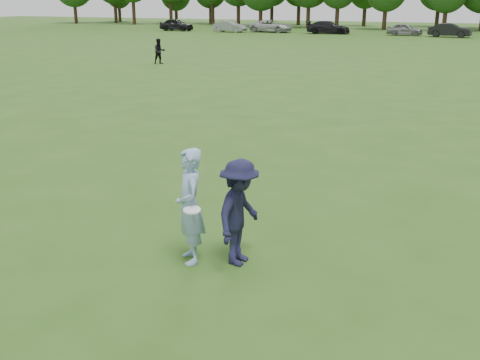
% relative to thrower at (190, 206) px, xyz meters
% --- Properties ---
extents(ground, '(200.00, 200.00, 0.00)m').
position_rel_thrower_xyz_m(ground, '(-0.39, -0.36, -0.95)').
color(ground, '#2A4F16').
rests_on(ground, ground).
extents(thrower, '(0.79, 0.82, 1.89)m').
position_rel_thrower_xyz_m(thrower, '(0.00, 0.00, 0.00)').
color(thrower, '#8CADD8').
rests_on(thrower, ground).
extents(defender, '(0.68, 1.14, 1.74)m').
position_rel_thrower_xyz_m(defender, '(0.75, 0.25, -0.08)').
color(defender, '#171834').
rests_on(defender, ground).
extents(player_far_a, '(0.97, 0.99, 1.61)m').
position_rel_thrower_xyz_m(player_far_a, '(-15.67, 24.62, -0.14)').
color(player_far_a, black).
rests_on(player_far_a, ground).
extents(car_a, '(4.59, 2.02, 1.54)m').
position_rel_thrower_xyz_m(car_a, '(-34.19, 59.03, -0.18)').
color(car_a, black).
rests_on(car_a, ground).
extents(car_b, '(4.29, 1.70, 1.39)m').
position_rel_thrower_xyz_m(car_b, '(-26.48, 58.99, -0.25)').
color(car_b, gray).
rests_on(car_b, ground).
extents(car_c, '(5.53, 2.86, 1.49)m').
position_rel_thrower_xyz_m(car_c, '(-21.60, 60.78, -0.20)').
color(car_c, '#AEAEB2').
rests_on(car_c, ground).
extents(car_d, '(5.37, 2.68, 1.50)m').
position_rel_thrower_xyz_m(car_d, '(-14.19, 60.58, -0.20)').
color(car_d, black).
rests_on(car_d, ground).
extents(car_e, '(3.98, 1.62, 1.36)m').
position_rel_thrower_xyz_m(car_e, '(-5.30, 60.88, -0.27)').
color(car_e, slate).
rests_on(car_e, ground).
extents(car_f, '(4.59, 1.93, 1.47)m').
position_rel_thrower_xyz_m(car_f, '(-0.39, 59.95, -0.21)').
color(car_f, black).
rests_on(car_f, ground).
extents(disc_in_play, '(0.31, 0.31, 0.07)m').
position_rel_thrower_xyz_m(disc_in_play, '(0.19, -0.29, 0.07)').
color(disc_in_play, white).
rests_on(disc_in_play, ground).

